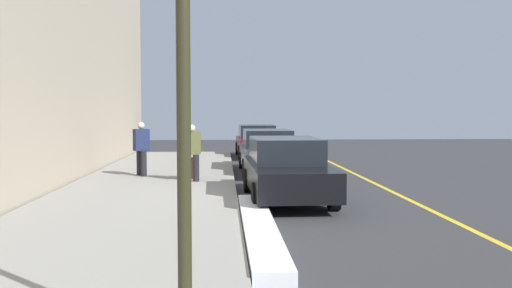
{
  "coord_description": "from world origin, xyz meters",
  "views": [
    {
      "loc": [
        13.19,
        -1.32,
        2.17
      ],
      "look_at": [
        -2.44,
        -0.39,
        1.23
      ],
      "focal_mm": 38.45,
      "sensor_mm": 36.0,
      "label": 1
    }
  ],
  "objects": [
    {
      "name": "ground_plane",
      "position": [
        0.0,
        0.0,
        0.0
      ],
      "size": [
        56.0,
        56.0,
        0.0
      ],
      "primitive_type": "plane",
      "color": "#333335"
    },
    {
      "name": "sidewalk",
      "position": [
        0.0,
        -3.3,
        0.07
      ],
      "size": [
        28.0,
        4.6,
        0.15
      ],
      "primitive_type": "cube",
      "color": "gray",
      "rests_on": "ground"
    },
    {
      "name": "parked_car_charcoal",
      "position": [
        -5.89,
        0.22,
        0.76
      ],
      "size": [
        4.74,
        1.93,
        1.51
      ],
      "color": "black",
      "rests_on": "ground"
    },
    {
      "name": "pedestrian_navy_coat",
      "position": [
        -3.99,
        -3.88,
        1.04
      ],
      "size": [
        0.51,
        0.53,
        1.68
      ],
      "color": "black",
      "rests_on": "sidewalk"
    },
    {
      "name": "traffic_light_pole",
      "position": [
        8.62,
        -1.65,
        2.94
      ],
      "size": [
        0.35,
        0.26,
        4.1
      ],
      "color": "#2D2D19",
      "rests_on": "sidewalk"
    },
    {
      "name": "snow_bank_curb",
      "position": [
        3.63,
        -0.7,
        0.11
      ],
      "size": [
        6.16,
        0.56,
        0.22
      ],
      "primitive_type": "cube",
      "color": "white",
      "rests_on": "ground"
    },
    {
      "name": "parked_car_black",
      "position": [
        -0.02,
        0.2,
        0.76
      ],
      "size": [
        4.73,
        1.98,
        1.51
      ],
      "color": "black",
      "rests_on": "ground"
    },
    {
      "name": "lane_stripe_centre",
      "position": [
        0.0,
        3.2,
        0.0
      ],
      "size": [
        28.0,
        0.14,
        0.01
      ],
      "primitive_type": "cube",
      "color": "gold",
      "rests_on": "ground"
    },
    {
      "name": "pedestrian_olive_coat",
      "position": [
        -2.65,
        -2.24,
        1.02
      ],
      "size": [
        0.51,
        0.51,
        1.63
      ],
      "color": "black",
      "rests_on": "sidewalk"
    },
    {
      "name": "rolling_suitcase",
      "position": [
        -3.2,
        -2.34,
        0.47
      ],
      "size": [
        0.34,
        0.22,
        0.99
      ],
      "color": "#471E19",
      "rests_on": "sidewalk"
    },
    {
      "name": "parked_car_maroon",
      "position": [
        -12.52,
        0.24,
        0.76
      ],
      "size": [
        4.54,
        1.95,
        1.51
      ],
      "color": "black",
      "rests_on": "ground"
    }
  ]
}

